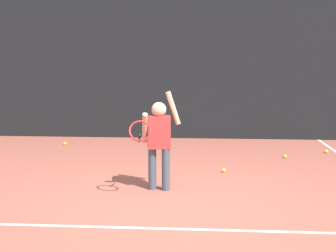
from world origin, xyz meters
TOP-DOWN VIEW (x-y plane):
  - ground_plane at (0.00, 0.00)m, footprint 20.00×20.00m
  - court_line_baseline at (0.00, -0.69)m, footprint 9.00×0.05m
  - back_fence_windscreen at (0.00, 4.89)m, footprint 12.50×0.08m
  - fence_post_1 at (-3.05, 4.95)m, footprint 0.09×0.09m
  - fence_post_2 at (0.00, 4.95)m, footprint 0.09×0.09m
  - fence_post_3 at (3.05, 4.95)m, footprint 0.09×0.09m
  - tennis_player at (-0.22, 0.73)m, footprint 0.65×0.66m
  - tennis_ball_0 at (-2.47, 3.84)m, footprint 0.07×0.07m
  - tennis_ball_3 at (0.72, 1.77)m, footprint 0.07×0.07m
  - tennis_ball_4 at (1.88, 2.89)m, footprint 0.07×0.07m
  - tennis_ball_6 at (2.75, 3.40)m, footprint 0.07×0.07m

SIDE VIEW (x-z plane):
  - ground_plane at x=0.00m, z-range 0.00..0.00m
  - court_line_baseline at x=0.00m, z-range 0.00..0.00m
  - tennis_ball_0 at x=-2.47m, z-range 0.00..0.07m
  - tennis_ball_3 at x=0.72m, z-range 0.00..0.07m
  - tennis_ball_4 at x=1.88m, z-range 0.00..0.07m
  - tennis_ball_6 at x=2.75m, z-range 0.00..0.07m
  - tennis_player at x=-0.22m, z-range 0.05..1.40m
  - back_fence_windscreen at x=0.00m, z-range 0.00..3.61m
  - fence_post_1 at x=-3.05m, z-range 0.00..3.76m
  - fence_post_2 at x=0.00m, z-range 0.00..3.76m
  - fence_post_3 at x=3.05m, z-range 0.00..3.76m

